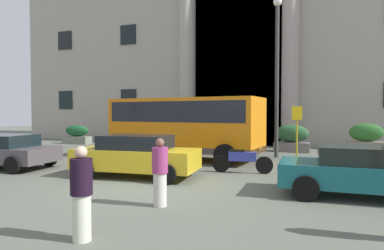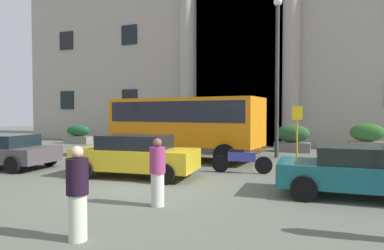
{
  "view_description": "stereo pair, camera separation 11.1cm",
  "coord_description": "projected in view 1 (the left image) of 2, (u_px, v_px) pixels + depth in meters",
  "views": [
    {
      "loc": [
        4.35,
        -8.61,
        2.12
      ],
      "look_at": [
        -0.87,
        5.59,
        1.56
      ],
      "focal_mm": 31.58,
      "sensor_mm": 36.0,
      "label": 1
    },
    {
      "loc": [
        4.46,
        -8.57,
        2.12
      ],
      "look_at": [
        -0.87,
        5.59,
        1.56
      ],
      "focal_mm": 31.58,
      "sensor_mm": 36.0,
      "label": 2
    }
  ],
  "objects": [
    {
      "name": "white_taxi_kerbside",
      "position": [
        366.0,
        171.0,
        8.38
      ],
      "size": [
        4.17,
        2.02,
        1.28
      ],
      "rotation": [
        0.0,
        0.0,
        0.02
      ],
      "color": "#186168",
      "rests_on": "ground_plane"
    },
    {
      "name": "parked_hatchback_near",
      "position": [
        3.0,
        151.0,
        12.83
      ],
      "size": [
        4.02,
        2.27,
        1.28
      ],
      "rotation": [
        0.0,
        0.0,
        0.07
      ],
      "color": "#4B454A",
      "rests_on": "ground_plane"
    },
    {
      "name": "lamppost_plaza_centre",
      "position": [
        277.0,
        65.0,
        15.77
      ],
      "size": [
        0.4,
        0.4,
        7.46
      ],
      "color": "#383B39",
      "rests_on": "ground_plane"
    },
    {
      "name": "pedestrian_man_red_shirt",
      "position": [
        82.0,
        194.0,
        5.53
      ],
      "size": [
        0.36,
        0.36,
        1.57
      ],
      "rotation": [
        0.0,
        0.0,
        1.2
      ],
      "color": "beige",
      "rests_on": "ground_plane"
    },
    {
      "name": "ground_plane",
      "position": [
        153.0,
        188.0,
        9.66
      ],
      "size": [
        80.0,
        64.0,
        0.12
      ],
      "primitive_type": "cube",
      "color": "#5B6053"
    },
    {
      "name": "hedge_planter_entrance_left",
      "position": [
        77.0,
        135.0,
        22.86
      ],
      "size": [
        1.92,
        0.74,
        1.26
      ],
      "color": "slate",
      "rests_on": "ground_plane"
    },
    {
      "name": "motorcycle_far_end",
      "position": [
        17.0,
        148.0,
        15.64
      ],
      "size": [
        2.07,
        0.62,
        0.89
      ],
      "rotation": [
        0.0,
        0.0,
        -0.17
      ],
      "color": "black",
      "rests_on": "ground_plane"
    },
    {
      "name": "office_building_facade",
      "position": [
        256.0,
        48.0,
        25.78
      ],
      "size": [
        35.53,
        9.77,
        14.13
      ],
      "color": "#A39D90",
      "rests_on": "ground_plane"
    },
    {
      "name": "bus_stop_sign",
      "position": [
        297.0,
        127.0,
        14.93
      ],
      "size": [
        0.44,
        0.08,
        2.4
      ],
      "color": "#9E921D",
      "rests_on": "ground_plane"
    },
    {
      "name": "motorcycle_near_kerb",
      "position": [
        241.0,
        160.0,
        11.8
      ],
      "size": [
        2.09,
        0.55,
        0.89
      ],
      "rotation": [
        0.0,
        0.0,
        0.13
      ],
      "color": "black",
      "rests_on": "ground_plane"
    },
    {
      "name": "parked_compact_extra",
      "position": [
        136.0,
        155.0,
        11.07
      ],
      "size": [
        4.13,
        2.15,
        1.38
      ],
      "rotation": [
        0.0,
        0.0,
        0.08
      ],
      "color": "gold",
      "rests_on": "ground_plane"
    },
    {
      "name": "orange_minibus",
      "position": [
        185.0,
        123.0,
        15.16
      ],
      "size": [
        7.02,
        3.21,
        2.75
      ],
      "rotation": [
        0.0,
        0.0,
        -0.11
      ],
      "color": "orange",
      "rests_on": "ground_plane"
    },
    {
      "name": "hedge_planter_west",
      "position": [
        292.0,
        139.0,
        18.19
      ],
      "size": [
        1.85,
        0.89,
        1.47
      ],
      "color": "slate",
      "rests_on": "ground_plane"
    },
    {
      "name": "pedestrian_child_trailing",
      "position": [
        160.0,
        172.0,
        7.59
      ],
      "size": [
        0.36,
        0.36,
        1.54
      ],
      "rotation": [
        0.0,
        0.0,
        6.15
      ],
      "color": "beige",
      "rests_on": "ground_plane"
    },
    {
      "name": "hedge_planter_far_west",
      "position": [
        182.0,
        135.0,
        20.74
      ],
      "size": [
        1.65,
        0.77,
        1.52
      ],
      "color": "gray",
      "rests_on": "ground_plane"
    },
    {
      "name": "hedge_planter_entrance_right",
      "position": [
        366.0,
        139.0,
        17.21
      ],
      "size": [
        1.68,
        0.73,
        1.57
      ],
      "color": "gray",
      "rests_on": "ground_plane"
    }
  ]
}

